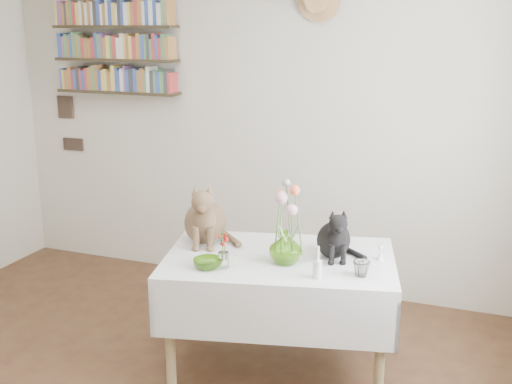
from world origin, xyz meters
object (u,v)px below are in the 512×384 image
at_px(black_cat, 334,230).
at_px(flower_vase, 286,247).
at_px(bookshelf_unit, 115,32).
at_px(dining_table, 279,285).
at_px(tabby_cat, 205,211).

height_order(black_cat, flower_vase, black_cat).
bearing_deg(bookshelf_unit, dining_table, -32.65).
bearing_deg(bookshelf_unit, tabby_cat, -39.83).
distance_m(black_cat, bookshelf_unit, 2.40).
bearing_deg(black_cat, tabby_cat, 157.06).
distance_m(tabby_cat, bookshelf_unit, 1.84).
xyz_separation_m(dining_table, flower_vase, (0.06, -0.08, 0.26)).
bearing_deg(tabby_cat, bookshelf_unit, 119.16).
height_order(black_cat, bookshelf_unit, bookshelf_unit).
xyz_separation_m(tabby_cat, black_cat, (0.76, 0.03, -0.04)).
xyz_separation_m(dining_table, tabby_cat, (-0.49, 0.08, 0.35)).
bearing_deg(dining_table, black_cat, 22.56).
xyz_separation_m(black_cat, bookshelf_unit, (-1.95, 0.96, 1.03)).
bearing_deg(flower_vase, bookshelf_unit, 146.44).
xyz_separation_m(black_cat, flower_vase, (-0.21, -0.19, -0.06)).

